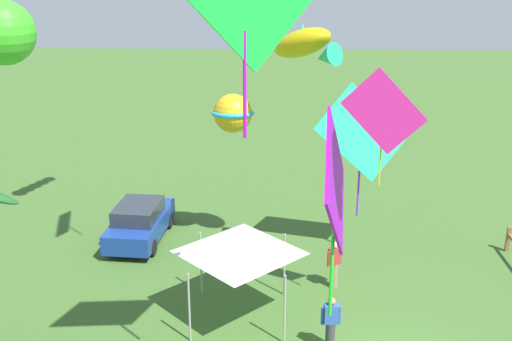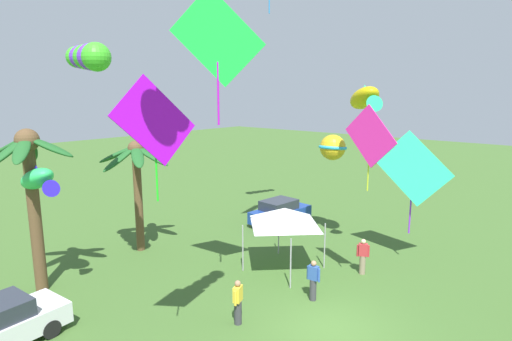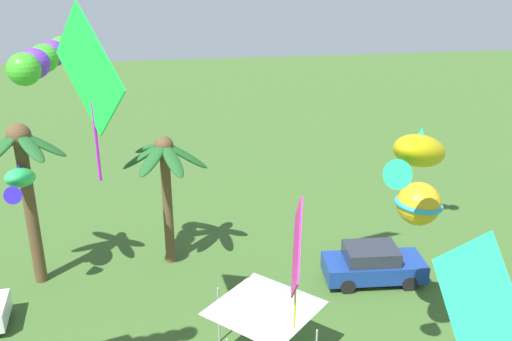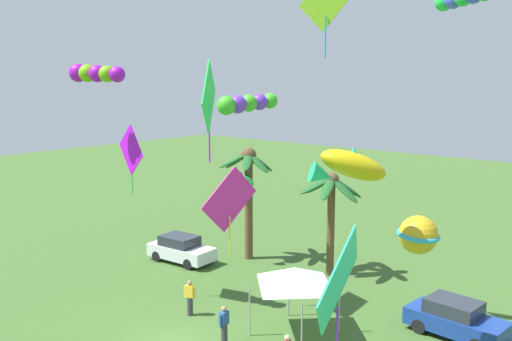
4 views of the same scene
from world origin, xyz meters
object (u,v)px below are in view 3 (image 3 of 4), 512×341
Objects in this scene: kite_fish_3 at (19,180)px; kite_tube_0 at (42,60)px; palm_tree_1 at (24,170)px; festival_tent at (265,297)px; kite_ball_1 at (419,204)px; kite_diamond_5 at (297,250)px; kite_diamond_8 at (89,73)px; parked_car_1 at (373,264)px; kite_fish_6 at (417,154)px; kite_diamond_4 at (478,304)px; palm_tree_0 at (165,169)px.

kite_tube_0 is at bearing -38.24° from kite_fish_3.
palm_tree_1 reaches higher than festival_tent.
kite_diamond_5 reaches higher than kite_ball_1.
kite_diamond_5 is at bearing -49.40° from kite_fish_3.
kite_diamond_5 is at bearing -37.83° from kite_diamond_8.
parked_car_1 is 1.58× the size of kite_fish_6.
palm_tree_1 reaches higher than kite_diamond_4.
kite_diamond_5 is (7.95, -9.27, 1.59)m from kite_fish_3.
kite_fish_3 is (-7.94, 5.46, 2.16)m from festival_tent.
kite_fish_6 is at bearing -54.16° from palm_tree_0.
kite_tube_0 is 2.36× the size of kite_ball_1.
palm_tree_0 is 1.56× the size of kite_tube_0.
kite_fish_3 is at bearing 121.38° from kite_diamond_8.
parked_car_1 is 5.52m from kite_ball_1.
palm_tree_1 is 2.04× the size of kite_diamond_5.
kite_diamond_8 is at bearing 142.17° from kite_diamond_5.
kite_diamond_4 is at bearing -94.37° from parked_car_1.
festival_tent is (2.83, -6.87, -1.74)m from palm_tree_0.
festival_tent is at bearing -141.17° from parked_car_1.
festival_tent is at bearing 5.66° from kite_diamond_8.
kite_fish_6 reaches higher than parked_car_1.
palm_tree_1 reaches higher than palm_tree_0.
palm_tree_0 is at bearing 104.84° from kite_diamond_5.
festival_tent is 5.52m from kite_ball_1.
kite_tube_0 reaches higher than kite_fish_3.
kite_fish_6 is (-0.97, 2.02, 3.14)m from kite_diamond_4.
palm_tree_0 is 3.69× the size of kite_ball_1.
kite_tube_0 is at bearing -51.32° from palm_tree_1.
kite_diamond_5 is at bearing 179.05° from kite_diamond_4.
palm_tree_1 is 8.91m from kite_diamond_8.
kite_diamond_5 reaches higher than kite_diamond_4.
festival_tent is 5.35m from kite_diamond_5.
kite_fish_3 is at bearing -164.60° from palm_tree_0.
palm_tree_0 is at bearing 78.21° from kite_diamond_8.
kite_tube_0 is (-11.42, 0.14, 8.32)m from parked_car_1.
palm_tree_0 is at bearing 15.40° from kite_fish_3.
kite_tube_0 reaches higher than parked_car_1.
palm_tree_1 is at bearing 140.91° from kite_diamond_4.
kite_tube_0 is (1.57, -1.96, 4.35)m from palm_tree_1.
kite_tube_0 is 0.75× the size of kite_diamond_4.
festival_tent is 0.90× the size of kite_diamond_5.
parked_car_1 is 1.73× the size of kite_fish_3.
palm_tree_1 is at bearing 156.23° from kite_ball_1.
palm_tree_1 is 2.56× the size of kite_fish_6.
parked_car_1 is at bearing -9.20° from palm_tree_1.
parked_car_1 is at bearing -6.09° from kite_fish_3.
kite_diamond_8 is (3.59, -5.89, 4.88)m from kite_fish_3.
palm_tree_1 is 15.96m from kite_diamond_4.
parked_car_1 is 10.84m from kite_diamond_5.
palm_tree_1 is 10.30m from festival_tent.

